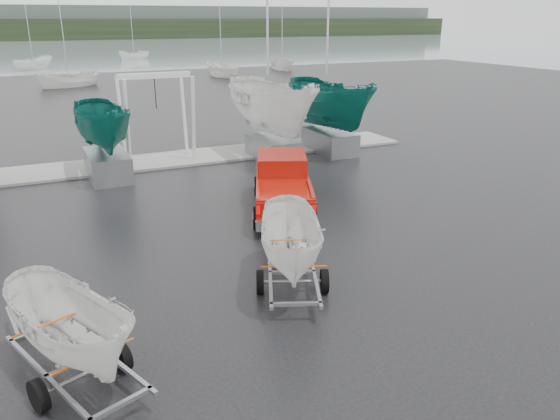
% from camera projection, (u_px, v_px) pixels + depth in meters
% --- Properties ---
extents(ground_plane, '(120.00, 120.00, 0.00)m').
position_uv_depth(ground_plane, '(191.00, 286.00, 13.93)').
color(ground_plane, black).
rests_on(ground_plane, ground).
extents(lake, '(300.00, 300.00, 0.00)m').
position_uv_depth(lake, '(37.00, 55.00, 99.40)').
color(lake, gray).
rests_on(lake, ground).
extents(dock, '(30.00, 3.00, 0.12)m').
position_uv_depth(dock, '(111.00, 166.00, 25.02)').
color(dock, gray).
rests_on(dock, ground).
extents(treeline, '(300.00, 8.00, 6.00)m').
position_uv_depth(treeline, '(26.00, 30.00, 158.23)').
color(treeline, black).
rests_on(treeline, ground).
extents(far_hill, '(300.00, 6.00, 10.00)m').
position_uv_depth(far_hill, '(24.00, 22.00, 164.40)').
color(far_hill, '#4C5651').
rests_on(far_hill, ground).
extents(pickup_truck, '(3.86, 5.79, 1.83)m').
position_uv_depth(pickup_truck, '(282.00, 182.00, 19.37)').
color(pickup_truck, maroon).
rests_on(pickup_truck, ground).
extents(trailer_hitched, '(2.49, 3.78, 4.53)m').
position_uv_depth(trailer_hitched, '(293.00, 196.00, 12.99)').
color(trailer_hitched, gray).
rests_on(trailer_hitched, ground).
extents(trailer_parked, '(2.38, 3.78, 4.31)m').
position_uv_depth(trailer_parked, '(62.00, 270.00, 9.43)').
color(trailer_parked, gray).
rests_on(trailer_parked, ground).
extents(boat_hoist, '(3.30, 2.18, 4.12)m').
position_uv_depth(boat_hoist, '(156.00, 105.00, 25.06)').
color(boat_hoist, silver).
rests_on(boat_hoist, ground).
extents(keelboat_1, '(2.11, 3.20, 6.72)m').
position_uv_depth(keelboat_1, '(100.00, 100.00, 22.25)').
color(keelboat_1, gray).
rests_on(keelboat_1, ground).
extents(keelboat_2, '(2.77, 3.20, 10.95)m').
position_uv_depth(keelboat_2, '(272.00, 65.00, 24.73)').
color(keelboat_2, gray).
rests_on(keelboat_2, ground).
extents(keelboat_3, '(2.58, 3.20, 10.76)m').
position_uv_depth(keelboat_3, '(332.00, 69.00, 26.41)').
color(keelboat_3, gray).
rests_on(keelboat_3, ground).
extents(moored_boat_1, '(3.08, 3.04, 11.17)m').
position_uv_depth(moored_boat_1, '(70.00, 87.00, 53.58)').
color(moored_boat_1, silver).
rests_on(moored_boat_1, ground).
extents(moored_boat_2, '(2.62, 2.68, 11.27)m').
position_uv_depth(moored_boat_2, '(222.00, 77.00, 62.87)').
color(moored_boat_2, silver).
rests_on(moored_boat_2, ground).
extents(moored_boat_3, '(2.72, 2.77, 11.19)m').
position_uv_depth(moored_boat_3, '(282.00, 70.00, 71.23)').
color(moored_boat_3, silver).
rests_on(moored_boat_3, ground).
extents(moored_boat_5, '(3.56, 3.56, 11.30)m').
position_uv_depth(moored_boat_5, '(34.00, 69.00, 72.14)').
color(moored_boat_5, silver).
rests_on(moored_boat_5, ground).
extents(moored_boat_6, '(2.90, 2.87, 10.87)m').
position_uv_depth(moored_boat_6, '(135.00, 59.00, 88.67)').
color(moored_boat_6, silver).
rests_on(moored_boat_6, ground).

